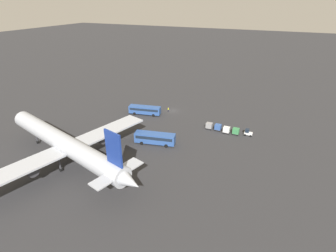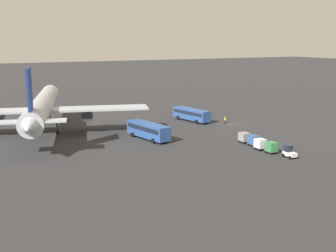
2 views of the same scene
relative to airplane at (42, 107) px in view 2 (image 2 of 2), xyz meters
name	(u,v)px [view 2 (image 2 of 2)]	position (x,y,z in m)	size (l,w,h in m)	color
ground_plane	(233,124)	(-10.18, -42.67, -5.77)	(600.00, 600.00, 0.00)	#2D2D30
airplane	(42,107)	(0.00, 0.00, 0.00)	(51.16, 44.92, 15.37)	#B2B7C1
shuttle_bus_near	(191,114)	(-2.40, -35.56, -3.93)	(11.67, 4.91, 3.05)	#2D5199
shuttle_bus_far	(148,130)	(-15.33, -18.07, -3.81)	(11.88, 5.17, 3.27)	#2D5199
baggage_tug	(289,152)	(-38.76, -34.30, -4.83)	(2.41, 1.63, 2.10)	white
worker_person	(225,120)	(-9.15, -41.06, -4.90)	(0.38, 0.38, 1.74)	#1E1E2D
cargo_cart_green	(271,147)	(-35.29, -33.24, -4.58)	(2.02, 1.71, 2.06)	#38383D
cargo_cart_white	(260,144)	(-32.45, -33.00, -4.58)	(2.02, 1.71, 2.06)	#38383D
cargo_cart_blue	(254,140)	(-29.61, -33.70, -4.58)	(2.02, 1.71, 2.06)	#38383D
cargo_cart_grey	(244,137)	(-26.77, -33.61, -4.58)	(2.02, 1.71, 2.06)	#38383D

